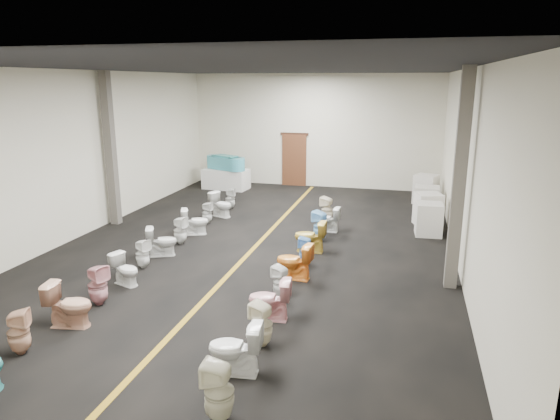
{
  "coord_description": "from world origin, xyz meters",
  "views": [
    {
      "loc": [
        3.73,
        -11.89,
        4.2
      ],
      "look_at": [
        0.4,
        1.0,
        0.75
      ],
      "focal_mm": 32.0,
      "sensor_mm": 36.0,
      "label": 1
    }
  ],
  "objects_px": {
    "toilet_right_5": "(294,261)",
    "toilet_left_8": "(195,221)",
    "toilet_right_0": "(219,392)",
    "toilet_right_2": "(262,324)",
    "toilet_left_10": "(221,205)",
    "toilet_right_6": "(306,251)",
    "display_table": "(226,179)",
    "toilet_left_5": "(143,254)",
    "appliance_crate_d": "(426,189)",
    "toilet_left_11": "(230,199)",
    "toilet_right_8": "(320,226)",
    "toilet_left_1": "(19,332)",
    "appliance_crate_a": "(429,219)",
    "toilet_right_1": "(235,349)",
    "toilet_left_2": "(69,305)",
    "toilet_right_7": "(310,237)",
    "appliance_crate_c": "(426,200)",
    "toilet_right_4": "(281,282)",
    "toilet_left_9": "(207,213)",
    "toilet_left_7": "(180,230)",
    "toilet_left_4": "(125,269)",
    "toilet_left_3": "(98,285)",
    "toilet_right_3": "(270,300)",
    "bathtub": "(226,162)",
    "appliance_crate_b": "(428,209)",
    "toilet_right_10": "(327,210)",
    "toilet_left_6": "(162,241)",
    "toilet_right_9": "(327,219)"
  },
  "relations": [
    {
      "from": "toilet_left_11",
      "to": "toilet_right_1",
      "type": "relative_size",
      "value": 0.87
    },
    {
      "from": "toilet_left_9",
      "to": "toilet_right_0",
      "type": "xyz_separation_m",
      "value": [
        3.67,
        -8.42,
        0.08
      ]
    },
    {
      "from": "toilet_left_2",
      "to": "toilet_left_10",
      "type": "bearing_deg",
      "value": -9.22
    },
    {
      "from": "toilet_left_3",
      "to": "display_table",
      "type": "bearing_deg",
      "value": 24.87
    },
    {
      "from": "appliance_crate_a",
      "to": "toilet_right_1",
      "type": "relative_size",
      "value": 1.12
    },
    {
      "from": "display_table",
      "to": "toilet_left_1",
      "type": "xyz_separation_m",
      "value": [
        1.25,
        -12.63,
        -0.02
      ]
    },
    {
      "from": "appliance_crate_d",
      "to": "toilet_left_11",
      "type": "bearing_deg",
      "value": -158.68
    },
    {
      "from": "toilet_left_2",
      "to": "toilet_right_7",
      "type": "distance_m",
      "value": 5.96
    },
    {
      "from": "toilet_right_9",
      "to": "display_table",
      "type": "bearing_deg",
      "value": -130.4
    },
    {
      "from": "display_table",
      "to": "toilet_left_8",
      "type": "bearing_deg",
      "value": -77.6
    },
    {
      "from": "toilet_right_5",
      "to": "toilet_right_1",
      "type": "bearing_deg",
      "value": 4.56
    },
    {
      "from": "display_table",
      "to": "toilet_right_5",
      "type": "distance_m",
      "value": 9.76
    },
    {
      "from": "toilet_left_3",
      "to": "appliance_crate_d",
      "type": "bearing_deg",
      "value": -14.25
    },
    {
      "from": "toilet_right_8",
      "to": "appliance_crate_a",
      "type": "bearing_deg",
      "value": 138.23
    },
    {
      "from": "display_table",
      "to": "appliance_crate_c",
      "type": "bearing_deg",
      "value": -13.64
    },
    {
      "from": "toilet_right_8",
      "to": "toilet_left_1",
      "type": "bearing_deg",
      "value": -3.58
    },
    {
      "from": "toilet_left_8",
      "to": "toilet_right_4",
      "type": "relative_size",
      "value": 1.11
    },
    {
      "from": "toilet_left_4",
      "to": "toilet_right_4",
      "type": "distance_m",
      "value": 3.36
    },
    {
      "from": "toilet_left_7",
      "to": "toilet_right_5",
      "type": "height_order",
      "value": "toilet_right_5"
    },
    {
      "from": "appliance_crate_a",
      "to": "toilet_left_9",
      "type": "height_order",
      "value": "appliance_crate_a"
    },
    {
      "from": "toilet_right_5",
      "to": "toilet_right_7",
      "type": "height_order",
      "value": "same"
    },
    {
      "from": "appliance_crate_b",
      "to": "toilet_right_1",
      "type": "distance_m",
      "value": 9.34
    },
    {
      "from": "toilet_right_5",
      "to": "toilet_left_8",
      "type": "bearing_deg",
      "value": -121.04
    },
    {
      "from": "toilet_right_6",
      "to": "toilet_right_7",
      "type": "relative_size",
      "value": 0.85
    },
    {
      "from": "toilet_right_7",
      "to": "toilet_right_10",
      "type": "xyz_separation_m",
      "value": [
        -0.03,
        2.8,
        -0.0
      ]
    },
    {
      "from": "toilet_right_5",
      "to": "toilet_right_10",
      "type": "bearing_deg",
      "value": -174.67
    },
    {
      "from": "appliance_crate_c",
      "to": "toilet_right_5",
      "type": "xyz_separation_m",
      "value": [
        -2.93,
        -6.65,
        -0.03
      ]
    },
    {
      "from": "toilet_left_7",
      "to": "toilet_left_8",
      "type": "bearing_deg",
      "value": 7.31
    },
    {
      "from": "appliance_crate_b",
      "to": "toilet_left_1",
      "type": "xyz_separation_m",
      "value": [
        -6.44,
        -9.19,
        -0.12
      ]
    },
    {
      "from": "toilet_left_8",
      "to": "toilet_right_3",
      "type": "xyz_separation_m",
      "value": [
        3.44,
        -4.48,
        0.01
      ]
    },
    {
      "from": "toilet_left_10",
      "to": "toilet_right_6",
      "type": "height_order",
      "value": "toilet_left_10"
    },
    {
      "from": "display_table",
      "to": "toilet_left_4",
      "type": "bearing_deg",
      "value": -81.96
    },
    {
      "from": "toilet_right_8",
      "to": "appliance_crate_d",
      "type": "bearing_deg",
      "value": 175.03
    },
    {
      "from": "appliance_crate_c",
      "to": "toilet_right_7",
      "type": "height_order",
      "value": "appliance_crate_c"
    },
    {
      "from": "toilet_left_5",
      "to": "toilet_right_6",
      "type": "xyz_separation_m",
      "value": [
        3.6,
        1.14,
        -0.0
      ]
    },
    {
      "from": "toilet_right_0",
      "to": "toilet_right_2",
      "type": "bearing_deg",
      "value": 178.17
    },
    {
      "from": "toilet_right_1",
      "to": "toilet_right_2",
      "type": "xyz_separation_m",
      "value": [
        0.15,
        0.87,
        -0.03
      ]
    },
    {
      "from": "toilet_right_1",
      "to": "toilet_right_10",
      "type": "relative_size",
      "value": 1.01
    },
    {
      "from": "toilet_left_2",
      "to": "toilet_left_8",
      "type": "height_order",
      "value": "toilet_left_2"
    },
    {
      "from": "display_table",
      "to": "toilet_right_10",
      "type": "distance_m",
      "value": 6.12
    },
    {
      "from": "appliance_crate_b",
      "to": "toilet_left_9",
      "type": "xyz_separation_m",
      "value": [
        -6.45,
        -1.51,
        -0.15
      ]
    },
    {
      "from": "appliance_crate_a",
      "to": "toilet_right_0",
      "type": "bearing_deg",
      "value": -107.3
    },
    {
      "from": "toilet_left_6",
      "to": "toilet_left_10",
      "type": "xyz_separation_m",
      "value": [
        0.09,
        3.83,
        0.02
      ]
    },
    {
      "from": "bathtub",
      "to": "toilet_left_10",
      "type": "height_order",
      "value": "bathtub"
    },
    {
      "from": "toilet_left_11",
      "to": "toilet_right_1",
      "type": "xyz_separation_m",
      "value": [
        3.45,
        -9.25,
        0.05
      ]
    },
    {
      "from": "toilet_left_1",
      "to": "toilet_left_7",
      "type": "xyz_separation_m",
      "value": [
        0.05,
        5.7,
        0.0
      ]
    },
    {
      "from": "toilet_left_6",
      "to": "toilet_right_7",
      "type": "relative_size",
      "value": 0.92
    },
    {
      "from": "toilet_right_3",
      "to": "appliance_crate_c",
      "type": "bearing_deg",
      "value": 155.59
    },
    {
      "from": "toilet_left_1",
      "to": "toilet_left_10",
      "type": "distance_m",
      "value": 8.58
    },
    {
      "from": "toilet_right_0",
      "to": "toilet_right_5",
      "type": "distance_m",
      "value": 4.85
    }
  ]
}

